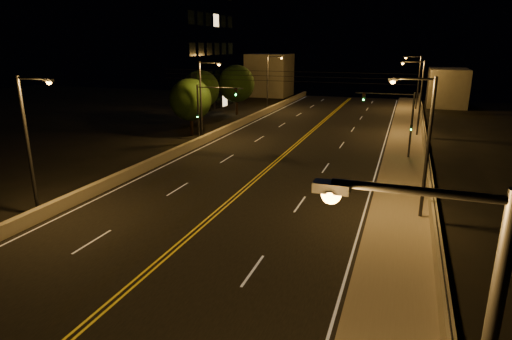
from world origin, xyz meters
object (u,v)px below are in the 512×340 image
(streetlight_2, at_px, (418,93))
(tree_1, at_px, (201,89))
(streetlight_3, at_px, (417,79))
(tree_0, at_px, (191,100))
(streetlight_1, at_px, (423,140))
(building_tower, at_px, (134,7))
(tree_2, at_px, (236,84))
(traffic_signal_right, at_px, (400,117))
(streetlight_6, at_px, (269,79))
(streetlight_4, at_px, (31,137))
(streetlight_5, at_px, (203,95))
(traffic_signal_left, at_px, (207,107))

(streetlight_2, bearing_deg, tree_1, 176.48)
(streetlight_3, xyz_separation_m, tree_0, (-23.99, -28.32, -0.82))
(streetlight_1, height_order, building_tower, building_tower)
(tree_0, bearing_deg, tree_2, 92.45)
(tree_2, bearing_deg, building_tower, -165.57)
(tree_0, bearing_deg, streetlight_3, 49.73)
(streetlight_3, distance_m, traffic_signal_right, 31.86)
(streetlight_6, bearing_deg, streetlight_1, -60.99)
(tree_0, bearing_deg, tree_1, 109.59)
(streetlight_4, distance_m, streetlight_6, 45.31)
(streetlight_5, height_order, tree_0, streetlight_5)
(streetlight_1, bearing_deg, tree_1, 135.59)
(streetlight_6, distance_m, tree_0, 21.03)
(streetlight_1, relative_size, streetlight_5, 1.00)
(streetlight_5, relative_size, tree_0, 1.30)
(streetlight_2, distance_m, streetlight_4, 38.20)
(streetlight_3, bearing_deg, traffic_signal_right, -92.71)
(building_tower, bearing_deg, streetlight_4, -64.68)
(tree_1, bearing_deg, traffic_signal_right, -25.73)
(traffic_signal_right, relative_size, tree_0, 0.94)
(streetlight_2, xyz_separation_m, tree_0, (-23.99, -7.19, -0.82))
(tree_0, distance_m, tree_1, 9.41)
(streetlight_3, bearing_deg, streetlight_1, -90.00)
(streetlight_6, relative_size, traffic_signal_left, 1.38)
(streetlight_3, bearing_deg, streetlight_5, -125.21)
(tree_0, xyz_separation_m, tree_1, (-3.15, 8.86, 0.20))
(streetlight_1, bearing_deg, building_tower, 142.57)
(streetlight_3, xyz_separation_m, tree_1, (-27.14, -19.45, -0.62))
(streetlight_6, height_order, tree_0, streetlight_6)
(streetlight_1, xyz_separation_m, tree_0, (-23.99, 17.73, -0.82))
(streetlight_1, relative_size, building_tower, 0.27)
(streetlight_5, relative_size, streetlight_6, 1.00)
(streetlight_5, relative_size, traffic_signal_left, 1.38)
(streetlight_2, bearing_deg, traffic_signal_left, -152.23)
(streetlight_3, height_order, streetlight_4, same)
(streetlight_3, relative_size, streetlight_5, 1.00)
(streetlight_1, relative_size, streetlight_3, 1.00)
(streetlight_6, height_order, tree_1, streetlight_6)
(streetlight_4, bearing_deg, traffic_signal_right, 46.50)
(streetlight_1, distance_m, streetlight_2, 24.93)
(streetlight_1, height_order, streetlight_5, same)
(streetlight_5, relative_size, tree_2, 1.16)
(streetlight_5, bearing_deg, streetlight_2, 23.27)
(traffic_signal_left, xyz_separation_m, building_tower, (-18.23, 15.24, 11.15))
(streetlight_3, xyz_separation_m, building_tower, (-38.53, -16.56, 10.11))
(streetlight_2, distance_m, streetlight_3, 21.12)
(traffic_signal_right, bearing_deg, streetlight_5, 175.73)
(streetlight_6, xyz_separation_m, tree_0, (-2.59, -20.86, -0.82))
(streetlight_4, distance_m, tree_2, 39.91)
(streetlight_2, distance_m, tree_0, 25.06)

